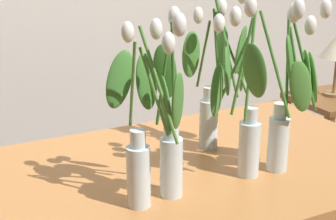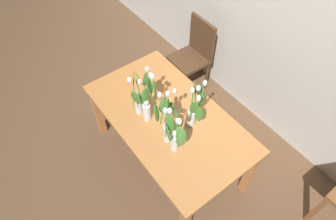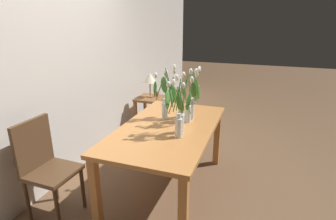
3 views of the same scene
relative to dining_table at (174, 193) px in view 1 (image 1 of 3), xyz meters
The scene contains 7 objects.
dining_table is the anchor object (origin of this frame).
tulip_vase_0 0.39m from the dining_table, 136.41° to the right, with size 0.20×0.24×0.55m.
tulip_vase_1 0.40m from the dining_table, 40.78° to the right, with size 0.27×0.23×0.57m.
tulip_vase_2 0.41m from the dining_table, 25.24° to the left, with size 0.21×0.22×0.58m.
tulip_vase_3 0.33m from the dining_table, 124.80° to the right, with size 0.15×0.15×0.55m.
tulip_vase_4 0.47m from the dining_table, 28.57° to the right, with size 0.19×0.13×0.56m.
side_table 1.75m from the dining_table, 28.93° to the left, with size 0.44×0.44×0.55m.
Camera 1 is at (-0.71, -1.37, 1.46)m, focal length 54.40 mm.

